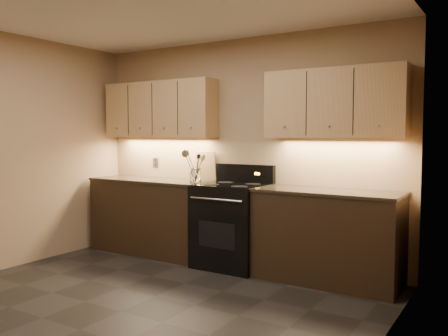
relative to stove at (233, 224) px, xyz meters
The scene contains 15 objects.
floor 1.75m from the stove, 92.72° to the right, with size 4.00×4.00×0.00m, color black.
wall_back 0.88m from the stove, 104.10° to the left, with size 4.00×0.04×2.60m, color #9B845B.
wall_right 2.68m from the stove, 41.21° to the right, with size 0.04×4.00×2.60m, color #9B845B.
counter_left 1.18m from the stove, behind, with size 1.62×0.62×0.93m.
counter_right 1.10m from the stove, ahead, with size 1.46×0.62×0.93m.
stove is the anchor object (origin of this frame).
upper_cab_left 1.78m from the stove, behind, with size 1.60×0.30×0.70m, color tan.
upper_cab_right 1.73m from the stove, ahead, with size 1.44×0.30×0.70m, color tan.
outlet_plate 1.55m from the stove, 167.24° to the left, with size 0.09×0.01×0.12m, color #B2B5BA.
utensil_crock 0.73m from the stove, behind, with size 0.15×0.15×0.16m.
cutting_board 0.89m from the stove, 152.45° to the left, with size 0.28×0.02×0.35m, color tan.
wooden_spoon 0.82m from the stove, behind, with size 0.06×0.06×0.32m, color tan, non-canonical shape.
black_turner 0.80m from the stove, behind, with size 0.08×0.08×0.33m, color black, non-canonical shape.
steel_spatula 0.81m from the stove, behind, with size 0.08×0.08×0.39m, color silver, non-canonical shape.
steel_skimmer 0.81m from the stove, behind, with size 0.09×0.09×0.37m, color silver, non-canonical shape.
Camera 1 is at (2.80, -2.83, 1.48)m, focal length 38.00 mm.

